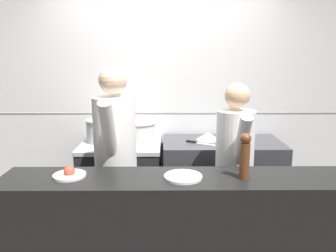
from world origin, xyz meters
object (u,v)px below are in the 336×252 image
oven_range (122,183)px  chef_sous (234,165)px  pepper_mill (245,155)px  stock_pot (101,130)px  sauce_pot (140,132)px  chefs_knife (199,143)px  plated_dish_main (69,174)px  plated_dish_appetiser (183,177)px  chef_head_cook (116,158)px  mixing_bowl_steel (208,136)px

oven_range → chef_sous: (1.05, -0.64, 0.43)m
pepper_mill → stock_pot: bearing=134.2°
sauce_pot → chefs_knife: (0.61, -0.12, -0.09)m
plated_dish_main → plated_dish_appetiser: bearing=-2.4°
oven_range → pepper_mill: size_ratio=2.82×
plated_dish_appetiser → chef_head_cook: size_ratio=0.15×
plated_dish_main → sauce_pot: bearing=71.4°
chefs_knife → sauce_pot: bearing=169.0°
stock_pot → chef_head_cook: size_ratio=0.19×
sauce_pot → stock_pot: bearing=178.3°
oven_range → plated_dish_appetiser: bearing=-63.6°
chefs_knife → plated_dish_appetiser: bearing=-101.2°
stock_pot → chefs_knife: bearing=-7.3°
chefs_knife → plated_dish_main: 1.46m
mixing_bowl_steel → chef_sous: chef_sous is taller
chefs_knife → chef_sous: bearing=-65.8°
oven_range → mixing_bowl_steel: 1.05m
stock_pot → chef_sous: (1.26, -0.69, -0.15)m
stock_pot → plated_dish_appetiser: size_ratio=1.23×
oven_range → plated_dish_appetiser: 1.42m
mixing_bowl_steel → chef_sous: (0.14, -0.72, -0.08)m
stock_pot → plated_dish_appetiser: 1.46m
plated_dish_appetiser → chef_head_cook: bearing=137.5°
stock_pot → plated_dish_main: 1.19m
plated_dish_main → chef_head_cook: bearing=61.3°
oven_range → stock_pot: size_ratio=2.80×
chefs_knife → plated_dish_appetiser: (-0.22, -1.09, 0.06)m
plated_dish_appetiser → chef_sous: size_ratio=0.17×
stock_pot → plated_dish_main: stock_pot is taller
chef_head_cook → chef_sous: 1.01m
chefs_knife → plated_dish_appetiser: size_ratio=1.16×
pepper_mill → chef_head_cook: size_ratio=0.19×
plated_dish_appetiser → pepper_mill: 0.44m
mixing_bowl_steel → chef_head_cook: chef_head_cook is taller
stock_pot → mixing_bowl_steel: (1.12, 0.03, -0.07)m
chef_sous → plated_dish_main: bearing=-160.6°
plated_dish_main → chef_sous: chef_sous is taller
chef_sous → sauce_pot: bearing=139.2°
pepper_mill → chef_sous: bearing=84.5°
stock_pot → oven_range: bearing=-12.0°
sauce_pot → chef_head_cook: bearing=-101.5°
plated_dish_appetiser → pepper_mill: bearing=-2.2°
mixing_bowl_steel → plated_dish_appetiser: bearing=-104.8°
pepper_mill → chefs_knife: bearing=100.1°
sauce_pot → plated_dish_appetiser: bearing=-72.2°
plated_dish_main → chef_head_cook: size_ratio=0.13×
plated_dish_appetiser → chef_sous: bearing=49.0°
pepper_mill → plated_dish_main: bearing=177.7°
mixing_bowl_steel → plated_dish_main: (-1.12, -1.22, 0.03)m
mixing_bowl_steel → pepper_mill: bearing=-86.3°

